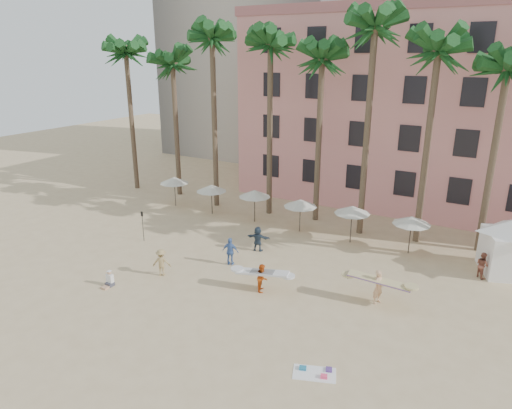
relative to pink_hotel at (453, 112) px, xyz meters
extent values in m
plane|color=#D1B789|center=(-7.00, -26.00, -8.00)|extent=(120.00, 120.00, 0.00)
cube|color=pink|center=(0.00, 0.00, 0.00)|extent=(35.00, 14.00, 16.00)
cylinder|color=brown|center=(-27.00, -11.00, -1.50)|extent=(0.44, 0.44, 13.00)
cylinder|color=brown|center=(-22.00, -10.50, -2.00)|extent=(0.44, 0.44, 12.00)
cylinder|color=brown|center=(-17.00, -11.50, -1.00)|extent=(0.44, 0.44, 14.00)
cylinder|color=brown|center=(-12.00, -11.00, -1.25)|extent=(0.44, 0.44, 13.50)
cylinder|color=brown|center=(-8.00, -10.50, -1.75)|extent=(0.44, 0.44, 12.50)
cylinder|color=brown|center=(-4.00, -11.50, -0.75)|extent=(0.44, 0.44, 14.50)
cylinder|color=brown|center=(0.00, -11.00, -1.50)|extent=(0.44, 0.44, 13.00)
cylinder|color=brown|center=(4.00, -10.50, -2.00)|extent=(0.44, 0.44, 12.00)
cylinder|color=#332B23|center=(-20.00, -13.50, -6.75)|extent=(0.07, 0.07, 2.50)
cone|color=beige|center=(-20.00, -13.50, -5.65)|extent=(2.50, 2.50, 0.55)
cylinder|color=#332B23|center=(-16.00, -13.60, -6.80)|extent=(0.07, 0.07, 2.40)
cone|color=beige|center=(-16.00, -13.60, -5.75)|extent=(2.50, 2.50, 0.55)
cylinder|color=#332B23|center=(-12.00, -13.40, -6.75)|extent=(0.07, 0.07, 2.50)
cone|color=beige|center=(-12.00, -13.40, -5.65)|extent=(2.50, 2.50, 0.55)
cylinder|color=#332B23|center=(-8.00, -13.50, -6.80)|extent=(0.07, 0.07, 2.40)
cone|color=beige|center=(-8.00, -13.50, -5.75)|extent=(2.50, 2.50, 0.55)
cylinder|color=#332B23|center=(-4.00, -13.60, -6.70)|extent=(0.07, 0.07, 2.60)
cone|color=beige|center=(-4.00, -13.60, -5.55)|extent=(2.50, 2.50, 0.55)
cylinder|color=#332B23|center=(0.00, -13.40, -6.75)|extent=(0.07, 0.07, 2.50)
cone|color=beige|center=(0.00, -13.40, -5.65)|extent=(2.50, 2.50, 0.55)
cube|color=white|center=(5.93, -13.34, -6.70)|extent=(3.83, 3.83, 2.60)
cube|color=white|center=(-0.62, -27.86, -7.99)|extent=(2.04, 1.57, 0.02)
cube|color=teal|center=(-1.16, -27.85, -7.93)|extent=(0.37, 0.34, 0.10)
cube|color=#FF4671|center=(-0.18, -27.91, -7.92)|extent=(0.34, 0.30, 0.12)
cube|color=#553683|center=(-0.17, -27.37, -7.94)|extent=(0.35, 0.37, 0.08)
imported|color=#E1AB7E|center=(0.02, -20.84, -7.04)|extent=(0.66, 0.81, 1.91)
cube|color=#CFBE81|center=(0.02, -20.84, -6.66)|extent=(3.35, 1.09, 0.39)
imported|color=#DC5A17|center=(-6.01, -22.78, -7.19)|extent=(0.86, 0.95, 1.61)
cube|color=silver|center=(-6.01, -22.78, -6.87)|extent=(3.08, 1.41, 0.31)
imported|color=brown|center=(4.55, -14.79, -7.20)|extent=(0.98, 0.98, 1.61)
imported|color=#304255|center=(-8.96, -18.16, -7.13)|extent=(1.68, 0.82, 1.73)
imported|color=tan|center=(-12.18, -24.19, -7.15)|extent=(1.26, 1.07, 1.69)
imported|color=#5078BC|center=(-9.38, -20.89, -7.09)|extent=(1.13, 0.67, 1.81)
cylinder|color=black|center=(-16.87, -20.79, -6.95)|extent=(0.04, 0.04, 2.10)
cube|color=black|center=(-16.87, -20.79, -5.95)|extent=(0.18, 0.03, 0.35)
cube|color=#3F3F4C|center=(-13.89, -26.76, -7.89)|extent=(0.41, 0.39, 0.22)
cube|color=tan|center=(-13.89, -27.08, -7.94)|extent=(0.37, 0.41, 0.11)
cube|color=white|center=(-13.89, -26.71, -7.54)|extent=(0.41, 0.24, 0.51)
sphere|color=tan|center=(-13.89, -26.71, -7.17)|extent=(0.22, 0.22, 0.22)
camera|label=1|loc=(5.26, -42.86, 4.81)|focal=32.00mm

